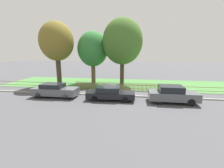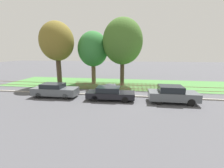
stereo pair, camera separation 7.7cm
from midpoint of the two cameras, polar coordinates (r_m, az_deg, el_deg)
name	(u,v)px [view 1 (the left image)]	position (r m, az deg, el deg)	size (l,w,h in m)	color
ground_plane	(122,97)	(15.42, 3.78, -4.80)	(120.00, 120.00, 0.00)	#4C4C51
kerb_stone	(122,96)	(15.50, 3.81, -4.49)	(34.18, 0.20, 0.12)	#9E998E
grass_strip	(126,84)	(21.56, 5.09, 0.05)	(34.18, 7.68, 0.01)	#477F3D
park_fence	(124,87)	(17.73, 4.43, -1.00)	(34.18, 0.05, 0.95)	olive
parked_car_silver_hatchback	(55,90)	(16.19, -21.08, -2.19)	(4.52, 1.68, 1.38)	#51565B
parked_car_black_saloon	(110,93)	(14.24, -0.87, -3.52)	(4.54, 1.77, 1.26)	black
parked_car_navy_estate	(172,94)	(14.51, 21.83, -3.57)	(4.24, 1.82, 1.53)	#51565B
covered_motorcycle	(111,88)	(16.08, -0.58, -1.51)	(1.85, 0.71, 1.17)	black
tree_nearest_kerb	(57,42)	(21.44, -20.43, 14.85)	(4.38, 4.38, 8.37)	#473828
tree_behind_motorcycle	(93,49)	(21.69, -7.43, 12.97)	(4.23, 4.23, 7.33)	brown
tree_mid_park	(122,42)	(20.36, 3.89, 15.79)	(5.21, 5.21, 8.83)	#473828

